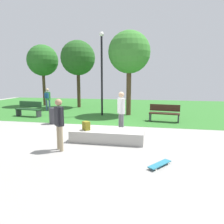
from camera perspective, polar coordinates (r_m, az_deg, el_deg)
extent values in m
plane|color=gray|center=(9.40, -6.12, -5.05)|extent=(28.00, 28.00, 0.00)
cube|color=#2D6B28|center=(16.65, 1.53, 1.25)|extent=(26.60, 12.88, 0.01)
cube|color=#A8A59E|center=(7.79, -1.22, -6.43)|extent=(2.67, 1.00, 0.42)
cube|color=olive|center=(7.75, -7.09, -3.75)|extent=(0.34, 0.34, 0.32)
cylinder|color=tan|center=(6.86, -13.76, -7.15)|extent=(0.12, 0.12, 0.81)
cylinder|color=tan|center=(7.05, -14.41, -6.71)|extent=(0.12, 0.12, 0.81)
cube|color=black|center=(6.80, -14.32, -1.15)|extent=(0.37, 0.37, 0.61)
cylinder|color=black|center=(6.63, -13.81, -1.16)|extent=(0.09, 0.09, 0.56)
cylinder|color=black|center=(6.95, -14.82, -0.74)|extent=(0.09, 0.09, 0.56)
sphere|color=#9E7556|center=(6.73, -14.47, 2.58)|extent=(0.22, 0.22, 0.22)
cylinder|color=slate|center=(8.64, 2.83, -3.36)|extent=(0.12, 0.12, 0.86)
cylinder|color=slate|center=(8.83, 2.19, -3.08)|extent=(0.12, 0.12, 0.86)
cube|color=white|center=(8.60, 2.54, 1.66)|extent=(0.35, 0.38, 0.64)
cylinder|color=white|center=(8.45, 3.06, 1.70)|extent=(0.09, 0.09, 0.59)
cylinder|color=white|center=(8.75, 2.05, 1.96)|extent=(0.09, 0.09, 0.59)
sphere|color=tan|center=(8.56, 2.57, 4.77)|extent=(0.23, 0.23, 0.23)
cube|color=teal|center=(5.80, 12.95, -13.72)|extent=(0.64, 0.76, 0.02)
cylinder|color=silver|center=(5.57, 11.92, -15.16)|extent=(0.06, 0.06, 0.06)
cylinder|color=silver|center=(5.65, 10.56, -14.73)|extent=(0.06, 0.06, 0.06)
cylinder|color=silver|center=(5.99, 15.15, -13.46)|extent=(0.06, 0.06, 0.06)
cylinder|color=silver|center=(6.07, 13.85, -13.10)|extent=(0.06, 0.06, 0.06)
cube|color=#331E14|center=(11.47, 14.12, -0.39)|extent=(1.64, 0.64, 0.06)
cube|color=#331E14|center=(11.64, 14.26, 1.14)|extent=(1.59, 0.27, 0.36)
cube|color=#2D2D33|center=(11.48, 17.74, -1.69)|extent=(0.13, 0.40, 0.45)
cube|color=#2D2D33|center=(11.58, 10.45, -1.30)|extent=(0.13, 0.40, 0.45)
cube|color=#1E4223|center=(13.66, -21.94, 0.72)|extent=(1.64, 0.62, 0.06)
cube|color=#1E4223|center=(13.79, -21.44, 2.00)|extent=(1.60, 0.24, 0.36)
cube|color=#2D2D33|center=(13.24, -19.42, -0.37)|extent=(0.12, 0.40, 0.45)
cube|color=#2D2D33|center=(14.17, -24.19, -0.06)|extent=(0.12, 0.40, 0.45)
cylinder|color=#4C3823|center=(13.18, 4.60, 5.92)|extent=(0.30, 0.30, 3.12)
sphere|color=#387F2D|center=(13.25, 4.73, 16.03)|extent=(2.57, 2.57, 2.57)
cylinder|color=#42301E|center=(16.90, -9.12, 6.49)|extent=(0.27, 0.27, 3.08)
sphere|color=#23561E|center=(16.96, -9.33, 14.42)|extent=(2.68, 2.68, 2.68)
cylinder|color=#4C3823|center=(18.64, -18.11, 6.30)|extent=(0.24, 0.24, 3.02)
sphere|color=#286623|center=(18.68, -18.46, 13.27)|extent=(2.54, 2.54, 2.54)
cylinder|color=black|center=(12.96, -2.81, 9.57)|extent=(0.12, 0.12, 4.79)
sphere|color=silver|center=(13.21, -2.90, 20.53)|extent=(0.28, 0.28, 0.28)
cylinder|color=#333338|center=(11.07, -15.71, -1.01)|extent=(0.44, 0.44, 0.82)
cylinder|color=#3F5184|center=(15.69, -17.46, 1.76)|extent=(0.12, 0.12, 0.78)
cylinder|color=#3F5184|center=(15.60, -16.74, 1.75)|extent=(0.12, 0.12, 0.78)
cube|color=#3F8C4C|center=(15.58, -17.22, 4.24)|extent=(0.33, 0.21, 0.58)
cylinder|color=#3F8C4C|center=(15.65, -17.79, 4.32)|extent=(0.09, 0.09, 0.54)
cylinder|color=#3F8C4C|center=(15.50, -16.65, 4.33)|extent=(0.09, 0.09, 0.54)
sphere|color=tan|center=(15.55, -17.29, 5.81)|extent=(0.21, 0.21, 0.21)
cube|color=#1E4C8C|center=(15.43, -17.48, 4.29)|extent=(0.27, 0.17, 0.36)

